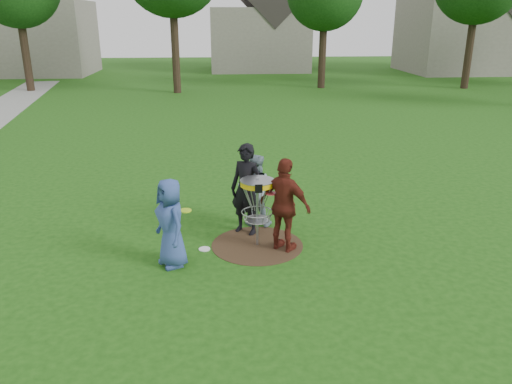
{
  "coord_description": "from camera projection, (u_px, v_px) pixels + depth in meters",
  "views": [
    {
      "loc": [
        -0.74,
        -8.87,
        4.22
      ],
      "look_at": [
        0.0,
        0.3,
        1.0
      ],
      "focal_mm": 35.0,
      "sensor_mm": 36.0,
      "label": 1
    }
  ],
  "objects": [
    {
      "name": "ground",
      "position": [
        257.0,
        245.0,
        9.79
      ],
      "size": [
        100.0,
        100.0,
        0.0
      ],
      "primitive_type": "plane",
      "color": "#19470F",
      "rests_on": "ground"
    },
    {
      "name": "player_blue",
      "position": [
        171.0,
        223.0,
        8.76
      ],
      "size": [
        0.84,
        0.94,
        1.62
      ],
      "primitive_type": "imported",
      "rotation": [
        0.0,
        0.0,
        -1.06
      ],
      "color": "#324A8A",
      "rests_on": "ground"
    },
    {
      "name": "house_row",
      "position": [
        283.0,
        19.0,
        39.9
      ],
      "size": [
        44.5,
        10.65,
        11.62
      ],
      "color": "gray",
      "rests_on": "ground"
    },
    {
      "name": "player_black",
      "position": [
        246.0,
        189.0,
        10.07
      ],
      "size": [
        0.82,
        0.76,
        1.88
      ],
      "primitive_type": "imported",
      "rotation": [
        0.0,
        0.0,
        -0.59
      ],
      "color": "black",
      "rests_on": "ground"
    },
    {
      "name": "player_maroon",
      "position": [
        285.0,
        205.0,
        9.31
      ],
      "size": [
        1.11,
        1.01,
        1.81
      ],
      "primitive_type": "imported",
      "rotation": [
        0.0,
        0.0,
        2.47
      ],
      "color": "#5A1E14",
      "rests_on": "ground"
    },
    {
      "name": "player_grey",
      "position": [
        255.0,
        190.0,
        10.55
      ],
      "size": [
        0.88,
        0.76,
        1.55
      ],
      "primitive_type": "imported",
      "rotation": [
        0.0,
        0.0,
        2.88
      ],
      "color": "gray",
      "rests_on": "ground"
    },
    {
      "name": "disc_golf_basket",
      "position": [
        257.0,
        196.0,
        9.46
      ],
      "size": [
        0.66,
        0.67,
        1.38
      ],
      "color": "#9EA0A5",
      "rests_on": "ground"
    },
    {
      "name": "held_discs",
      "position": [
        242.0,
        193.0,
        9.53
      ],
      "size": [
        1.79,
        1.58,
        0.22
      ],
      "color": "#B7EA1A",
      "rests_on": "ground"
    },
    {
      "name": "dirt_patch",
      "position": [
        257.0,
        245.0,
        9.79
      ],
      "size": [
        1.8,
        1.8,
        0.01
      ],
      "primitive_type": "cylinder",
      "color": "#47331E",
      "rests_on": "ground"
    },
    {
      "name": "disc_on_grass",
      "position": [
        204.0,
        249.0,
        9.6
      ],
      "size": [
        0.22,
        0.22,
        0.02
      ],
      "primitive_type": "cylinder",
      "color": "white",
      "rests_on": "ground"
    }
  ]
}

